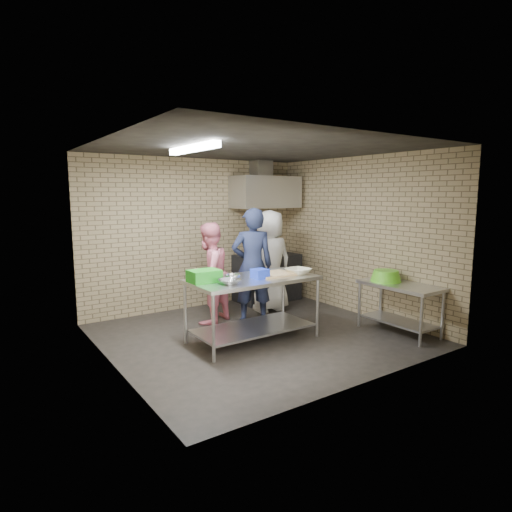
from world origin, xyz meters
The scene contains 25 objects.
floor centered at (0.00, 0.00, 0.00)m, with size 4.20×4.20×0.00m, color black.
ceiling centered at (0.00, 0.00, 2.70)m, with size 4.20×4.20×0.00m, color black.
back_wall centered at (0.00, 2.00, 1.35)m, with size 4.20×0.06×2.70m, color #9C8761.
front_wall centered at (0.00, -2.00, 1.35)m, with size 4.20×0.06×2.70m, color #9C8761.
left_wall centered at (-2.10, 0.00, 1.35)m, with size 0.06×4.00×2.70m, color #9C8761.
right_wall centered at (2.10, 0.00, 1.35)m, with size 0.06×4.00×2.70m, color #9C8761.
prep_table centered at (-0.18, -0.13, 0.45)m, with size 1.81×0.91×0.91m, color silver.
side_counter centered at (1.80, -1.10, 0.38)m, with size 0.60×1.20×0.75m, color silver.
stove centered at (1.35, 1.65, 0.45)m, with size 1.20×0.70×0.90m, color black.
range_hood centered at (1.35, 1.70, 2.10)m, with size 1.30×0.60×0.60m, color silver.
hood_duct centered at (1.35, 1.85, 2.55)m, with size 0.35×0.30×0.30m, color #A5A8AD.
wall_shelf centered at (1.65, 1.89, 1.92)m, with size 0.80×0.20×0.04m, color #3F2B19.
fluorescent_fixture centered at (-1.00, 0.00, 2.64)m, with size 0.10×1.25×0.08m, color white.
green_crate centered at (-0.88, -0.01, 0.99)m, with size 0.40×0.30×0.16m, color #1C9A1E.
blue_tub centered at (-0.13, -0.23, 0.97)m, with size 0.20×0.20×0.13m, color blue.
cutting_board centered at (0.17, -0.15, 0.92)m, with size 0.55×0.42×0.03m, color tan.
mixing_bowl_a centered at (-0.68, -0.33, 0.94)m, with size 0.28×0.28×0.07m, color #AAADB1.
mixing_bowl_b centered at (-0.48, -0.08, 0.94)m, with size 0.22×0.22×0.07m, color #B9BBC0.
ceramic_bowl centered at (0.52, -0.28, 0.95)m, with size 0.35×0.35×0.09m, color beige.
green_basin centered at (1.78, -0.85, 0.83)m, with size 0.46×0.46×0.17m, color #59C626, non-canonical shape.
bottle_red centered at (1.40, 1.89, 2.03)m, with size 0.07×0.07×0.18m, color #B22619.
bottle_green centered at (1.80, 1.89, 2.02)m, with size 0.06×0.06×0.15m, color green.
man_navy centered at (0.32, 0.63, 0.93)m, with size 0.67×0.44×1.85m, color #161937.
woman_pink centered at (-0.28, 0.97, 0.81)m, with size 0.79×0.61×1.62m, color pink.
woman_white centered at (0.93, 1.00, 0.89)m, with size 0.87×0.57×1.79m, color silver.
Camera 1 is at (-3.48, -5.03, 2.07)m, focal length 30.15 mm.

